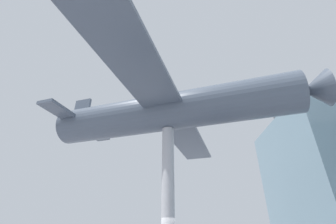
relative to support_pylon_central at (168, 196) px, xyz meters
name	(u,v)px	position (x,y,z in m)	size (l,w,h in m)	color
support_pylon_central	(168,196)	(0.00, 0.00, 0.00)	(0.61, 0.61, 6.80)	#B7B7BC
suspended_airplane	(172,111)	(0.07, 0.24, 4.44)	(17.82, 14.80, 2.91)	#4C5666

